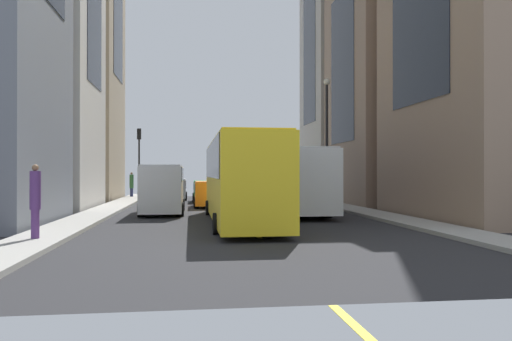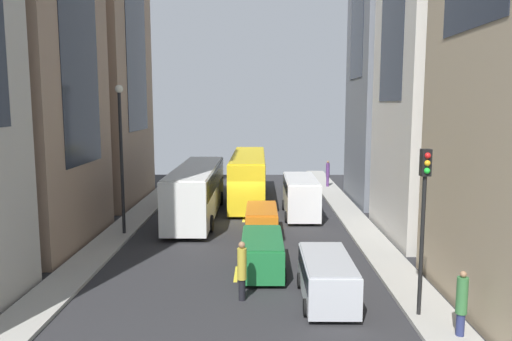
% 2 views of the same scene
% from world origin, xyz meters
% --- Properties ---
extents(ground_plane, '(39.90, 39.90, 0.00)m').
position_xyz_m(ground_plane, '(0.00, 0.00, 0.00)').
color(ground_plane, '#28282B').
extents(sidewalk_west, '(1.81, 44.00, 0.15)m').
position_xyz_m(sidewalk_west, '(-7.04, 0.00, 0.07)').
color(sidewalk_west, '#9E9B93').
rests_on(sidewalk_west, ground).
extents(sidewalk_east, '(1.81, 44.00, 0.15)m').
position_xyz_m(sidewalk_east, '(7.04, 0.00, 0.07)').
color(sidewalk_east, '#9E9B93').
rests_on(sidewalk_east, ground).
extents(lane_stripe_1, '(0.16, 2.00, 0.01)m').
position_xyz_m(lane_stripe_1, '(0.00, -10.50, 0.01)').
color(lane_stripe_1, yellow).
rests_on(lane_stripe_1, ground).
extents(lane_stripe_2, '(0.16, 2.00, 0.01)m').
position_xyz_m(lane_stripe_2, '(0.00, 0.00, 0.01)').
color(lane_stripe_2, yellow).
rests_on(lane_stripe_2, ground).
extents(lane_stripe_3, '(0.16, 2.00, 0.01)m').
position_xyz_m(lane_stripe_3, '(0.00, 10.50, 0.01)').
color(lane_stripe_3, yellow).
rests_on(lane_stripe_3, ground).
extents(lane_stripe_4, '(0.16, 2.00, 0.01)m').
position_xyz_m(lane_stripe_4, '(0.00, 21.00, 0.01)').
color(lane_stripe_4, yellow).
rests_on(lane_stripe_4, ground).
extents(building_west_1, '(7.58, 9.35, 19.04)m').
position_xyz_m(building_west_1, '(-11.90, -5.68, 9.52)').
color(building_west_1, '#937760').
rests_on(building_west_1, ground).
extents(building_west_2, '(8.10, 10.38, 24.03)m').
position_xyz_m(building_west_2, '(-12.16, 6.00, 12.01)').
color(building_west_2, '#937760').
rests_on(building_west_2, ground).
extents(city_bus_white, '(2.81, 12.41, 3.35)m').
position_xyz_m(city_bus_white, '(-3.09, 0.44, 2.01)').
color(city_bus_white, silver).
rests_on(city_bus_white, ground).
extents(streetcar_yellow, '(2.70, 13.14, 3.59)m').
position_xyz_m(streetcar_yellow, '(0.16, 6.12, 2.12)').
color(streetcar_yellow, yellow).
rests_on(streetcar_yellow, ground).
extents(delivery_van_white, '(2.25, 6.01, 2.58)m').
position_xyz_m(delivery_van_white, '(3.74, 0.80, 1.52)').
color(delivery_van_white, white).
rests_on(delivery_van_white, ground).
extents(car_silver_0, '(1.99, 4.31, 1.70)m').
position_xyz_m(car_silver_0, '(3.55, -13.41, 1.00)').
color(car_silver_0, '#B7BABF').
rests_on(car_silver_0, ground).
extents(car_green_1, '(1.98, 4.34, 1.61)m').
position_xyz_m(car_green_1, '(1.13, -10.17, 0.95)').
color(car_green_1, '#1E7238').
rests_on(car_green_1, ground).
extents(car_orange_2, '(1.89, 4.08, 1.64)m').
position_xyz_m(car_orange_2, '(1.14, -4.23, 0.97)').
color(car_orange_2, orange).
rests_on(car_orange_2, ground).
extents(pedestrian_crossing_mid, '(0.33, 0.33, 2.28)m').
position_xyz_m(pedestrian_crossing_mid, '(7.04, 11.73, 1.37)').
color(pedestrian_crossing_mid, '#593372').
rests_on(pedestrian_crossing_mid, ground).
extents(pedestrian_walking_far, '(0.35, 0.35, 2.10)m').
position_xyz_m(pedestrian_walking_far, '(7.33, -16.46, 1.26)').
color(pedestrian_walking_far, navy).
rests_on(pedestrian_walking_far, ground).
extents(pedestrian_crossing_near, '(0.35, 0.35, 2.29)m').
position_xyz_m(pedestrian_crossing_near, '(0.35, -13.35, 1.22)').
color(pedestrian_crossing_near, black).
rests_on(pedestrian_crossing_near, ground).
extents(traffic_light_near_corner, '(0.32, 0.44, 5.75)m').
position_xyz_m(traffic_light_near_corner, '(6.54, -14.91, 4.16)').
color(traffic_light_near_corner, black).
rests_on(traffic_light_near_corner, ground).
extents(streetlamp_near, '(0.44, 0.44, 8.27)m').
position_xyz_m(streetlamp_near, '(-6.64, -4.20, 5.11)').
color(streetlamp_near, black).
rests_on(streetlamp_near, ground).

